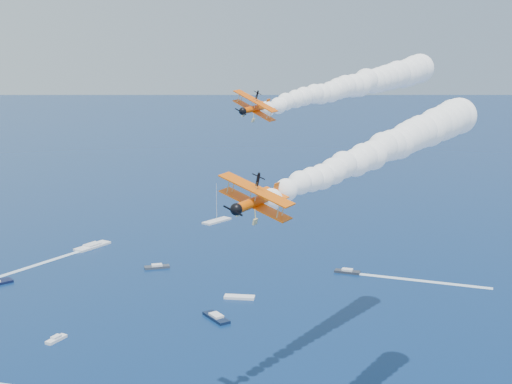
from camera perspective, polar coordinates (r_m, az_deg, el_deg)
biplane_lead at (r=104.98m, az=-0.05°, el=6.95°), size 8.62×10.33×7.78m
biplane_trail at (r=73.51m, az=0.08°, el=-0.75°), size 10.03×11.81×8.24m
smoke_trail_lead at (r=130.00m, az=8.29°, el=8.79°), size 62.02×29.80×10.87m
smoke_trail_trail at (r=98.63m, az=10.74°, el=3.64°), size 62.09×31.39×10.87m
boat_wakes at (r=187.36m, az=-7.10°, el=-9.05°), size 137.78×110.31×0.04m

